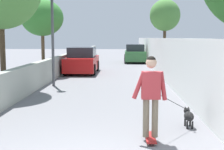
{
  "coord_description": "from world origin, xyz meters",
  "views": [
    {
      "loc": [
        -4.79,
        -0.7,
        2.1
      ],
      "look_at": [
        4.56,
        -0.38,
        1.0
      ],
      "focal_mm": 51.05,
      "sensor_mm": 36.0,
      "label": 1
    }
  ],
  "objects_px": {
    "dog": "(188,116)",
    "car_near": "(82,61)",
    "skateboard": "(150,137)",
    "car_far": "(135,54)",
    "tree_right_near": "(165,16)",
    "tree_left_distant": "(42,18)",
    "lamp_post": "(52,21)",
    "person_skateboarder": "(151,90)"
  },
  "relations": [
    {
      "from": "tree_left_distant",
      "to": "dog",
      "type": "bearing_deg",
      "value": -149.88
    },
    {
      "from": "tree_right_near",
      "to": "skateboard",
      "type": "bearing_deg",
      "value": 171.8
    },
    {
      "from": "tree_right_near",
      "to": "dog",
      "type": "distance_m",
      "value": 16.84
    },
    {
      "from": "lamp_post",
      "to": "car_far",
      "type": "height_order",
      "value": "lamp_post"
    },
    {
      "from": "lamp_post",
      "to": "person_skateboarder",
      "type": "distance_m",
      "value": 8.37
    },
    {
      "from": "car_far",
      "to": "tree_right_near",
      "type": "bearing_deg",
      "value": -149.7
    },
    {
      "from": "tree_left_distant",
      "to": "car_far",
      "type": "distance_m",
      "value": 11.27
    },
    {
      "from": "dog",
      "to": "car_near",
      "type": "distance_m",
      "value": 12.2
    },
    {
      "from": "dog",
      "to": "car_far",
      "type": "bearing_deg",
      "value": 1.49
    },
    {
      "from": "tree_right_near",
      "to": "tree_left_distant",
      "type": "height_order",
      "value": "tree_right_near"
    },
    {
      "from": "tree_left_distant",
      "to": "dog",
      "type": "distance_m",
      "value": 12.39
    },
    {
      "from": "tree_left_distant",
      "to": "skateboard",
      "type": "relative_size",
      "value": 5.27
    },
    {
      "from": "person_skateboarder",
      "to": "car_near",
      "type": "bearing_deg",
      "value": 13.4
    },
    {
      "from": "tree_right_near",
      "to": "lamp_post",
      "type": "height_order",
      "value": "tree_right_near"
    },
    {
      "from": "tree_right_near",
      "to": "skateboard",
      "type": "distance_m",
      "value": 18.0
    },
    {
      "from": "person_skateboarder",
      "to": "car_near",
      "type": "distance_m",
      "value": 12.92
    },
    {
      "from": "skateboard",
      "to": "car_far",
      "type": "bearing_deg",
      "value": -1.27
    },
    {
      "from": "lamp_post",
      "to": "skateboard",
      "type": "height_order",
      "value": "lamp_post"
    },
    {
      "from": "lamp_post",
      "to": "skateboard",
      "type": "bearing_deg",
      "value": -153.97
    },
    {
      "from": "lamp_post",
      "to": "dog",
      "type": "height_order",
      "value": "lamp_post"
    },
    {
      "from": "tree_right_near",
      "to": "tree_left_distant",
      "type": "distance_m",
      "value": 9.68
    },
    {
      "from": "dog",
      "to": "car_far",
      "type": "relative_size",
      "value": 0.33
    },
    {
      "from": "tree_left_distant",
      "to": "skateboard",
      "type": "bearing_deg",
      "value": -156.15
    },
    {
      "from": "tree_left_distant",
      "to": "person_skateboarder",
      "type": "relative_size",
      "value": 2.55
    },
    {
      "from": "tree_left_distant",
      "to": "car_far",
      "type": "xyz_separation_m",
      "value": [
        9.51,
        -5.52,
        -2.47
      ]
    },
    {
      "from": "dog",
      "to": "car_far",
      "type": "height_order",
      "value": "car_far"
    },
    {
      "from": "skateboard",
      "to": "dog",
      "type": "relative_size",
      "value": 0.6
    },
    {
      "from": "person_skateboarder",
      "to": "car_near",
      "type": "xyz_separation_m",
      "value": [
        12.56,
        2.99,
        -0.33
      ]
    },
    {
      "from": "tree_left_distant",
      "to": "tree_right_near",
      "type": "bearing_deg",
      "value": -51.61
    },
    {
      "from": "tree_right_near",
      "to": "car_near",
      "type": "bearing_deg",
      "value": 131.56
    },
    {
      "from": "car_near",
      "to": "car_far",
      "type": "relative_size",
      "value": 1.01
    },
    {
      "from": "tree_right_near",
      "to": "person_skateboarder",
      "type": "relative_size",
      "value": 2.96
    },
    {
      "from": "tree_left_distant",
      "to": "dog",
      "type": "height_order",
      "value": "tree_left_distant"
    },
    {
      "from": "skateboard",
      "to": "car_near",
      "type": "xyz_separation_m",
      "value": [
        12.56,
        2.99,
        0.65
      ]
    },
    {
      "from": "tree_right_near",
      "to": "tree_left_distant",
      "type": "xyz_separation_m",
      "value": [
        -6.0,
        7.57,
        -0.52
      ]
    },
    {
      "from": "car_near",
      "to": "car_far",
      "type": "height_order",
      "value": "same"
    },
    {
      "from": "car_near",
      "to": "person_skateboarder",
      "type": "bearing_deg",
      "value": -166.6
    },
    {
      "from": "person_skateboarder",
      "to": "car_far",
      "type": "height_order",
      "value": "person_skateboarder"
    },
    {
      "from": "tree_left_distant",
      "to": "car_far",
      "type": "bearing_deg",
      "value": -30.16
    },
    {
      "from": "skateboard",
      "to": "car_near",
      "type": "bearing_deg",
      "value": 13.4
    },
    {
      "from": "dog",
      "to": "skateboard",
      "type": "bearing_deg",
      "value": 136.4
    },
    {
      "from": "skateboard",
      "to": "car_far",
      "type": "distance_m",
      "value": 20.97
    }
  ]
}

